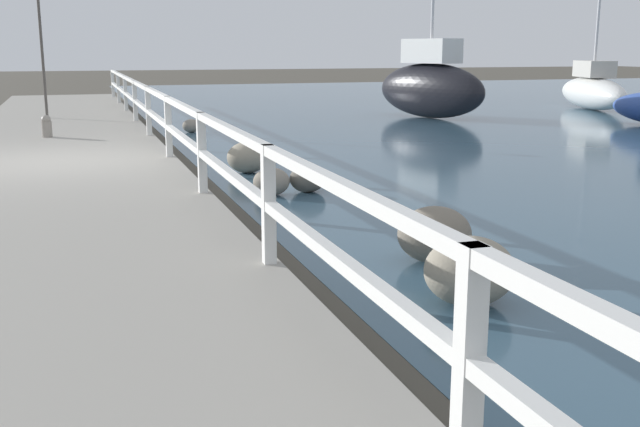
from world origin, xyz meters
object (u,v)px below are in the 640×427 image
(sailboat_black, at_px, (430,86))
(sailboat_white, at_px, (593,90))
(mooring_bollard, at_px, (47,126))
(dock_lamp, at_px, (40,30))

(sailboat_black, height_order, sailboat_white, sailboat_white)
(mooring_bollard, xyz_separation_m, sailboat_white, (16.87, 5.19, 0.17))
(dock_lamp, bearing_deg, sailboat_black, -2.08)
(mooring_bollard, bearing_deg, dock_lamp, 91.46)
(mooring_bollard, height_order, sailboat_black, sailboat_black)
(mooring_bollard, xyz_separation_m, dock_lamp, (-0.11, 4.42, 1.95))
(mooring_bollard, relative_size, sailboat_black, 0.08)
(sailboat_white, bearing_deg, mooring_bollard, -144.91)
(sailboat_white, bearing_deg, sailboat_black, -152.03)
(mooring_bollard, bearing_deg, sailboat_white, 17.09)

